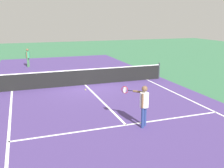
{
  "coord_description": "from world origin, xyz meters",
  "views": [
    {
      "loc": [
        -3.51,
        -14.75,
        3.87
      ],
      "look_at": [
        0.27,
        -4.05,
        1.0
      ],
      "focal_mm": 41.76,
      "sensor_mm": 36.0,
      "label": 1
    }
  ],
  "objects_px": {
    "player_far": "(28,56)",
    "tennis_ball_near_net": "(85,90)",
    "net": "(85,77)",
    "player_near": "(144,102)"
  },
  "relations": [
    {
      "from": "player_near",
      "to": "tennis_ball_near_net",
      "type": "distance_m",
      "value": 5.7
    },
    {
      "from": "net",
      "to": "player_near",
      "type": "xyz_separation_m",
      "value": [
        0.53,
        -6.73,
        0.46
      ]
    },
    {
      "from": "player_far",
      "to": "tennis_ball_near_net",
      "type": "height_order",
      "value": "player_far"
    },
    {
      "from": "player_near",
      "to": "player_far",
      "type": "xyz_separation_m",
      "value": [
        -3.49,
        14.09,
        -0.05
      ]
    },
    {
      "from": "player_near",
      "to": "player_far",
      "type": "height_order",
      "value": "player_near"
    },
    {
      "from": "net",
      "to": "player_near",
      "type": "height_order",
      "value": "player_near"
    },
    {
      "from": "net",
      "to": "player_near",
      "type": "bearing_deg",
      "value": -85.51
    },
    {
      "from": "player_far",
      "to": "tennis_ball_near_net",
      "type": "xyz_separation_m",
      "value": [
        2.69,
        -8.52,
        -0.87
      ]
    },
    {
      "from": "player_near",
      "to": "tennis_ball_near_net",
      "type": "xyz_separation_m",
      "value": [
        -0.8,
        5.57,
        -0.92
      ]
    },
    {
      "from": "player_near",
      "to": "net",
      "type": "bearing_deg",
      "value": 94.49
    }
  ]
}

